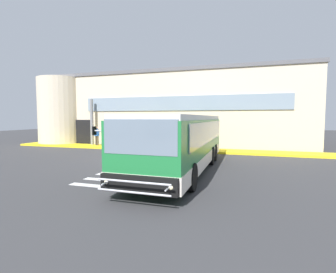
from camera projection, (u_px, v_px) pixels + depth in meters
name	position (u px, v px, depth m)	size (l,w,h in m)	color
ground_plane	(138.00, 160.00, 15.34)	(80.00, 90.00, 0.02)	#353538
bay_paint_stripes	(141.00, 177.00, 10.75)	(4.40, 3.96, 0.01)	silver
terminal_building	(177.00, 110.00, 26.39)	(25.24, 13.80, 6.77)	beige
boarding_curb	(163.00, 149.00, 19.91)	(27.44, 2.00, 0.15)	yellow
entry_support_column	(92.00, 122.00, 22.39)	(0.28, 0.28, 4.12)	slate
bus_main_foreground	(182.00, 143.00, 12.07)	(3.10, 10.69, 2.70)	#1E7238
passenger_near_column	(97.00, 135.00, 21.80)	(0.58, 0.29, 1.68)	#4C4233
passenger_by_doorway	(106.00, 135.00, 21.54)	(0.56, 0.34, 1.68)	#1E2338
passenger_at_curb_edge	(112.00, 135.00, 21.27)	(0.54, 0.48, 1.68)	#1E2338
safety_bollard_yellow	(179.00, 147.00, 18.24)	(0.18, 0.18, 0.90)	yellow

